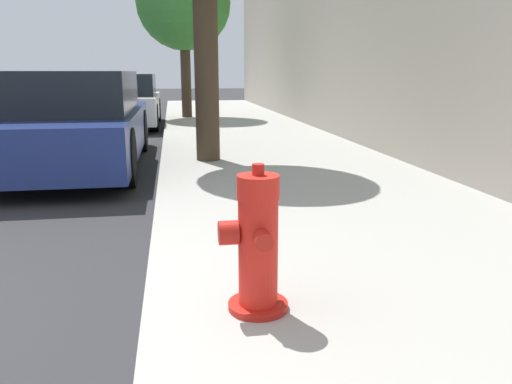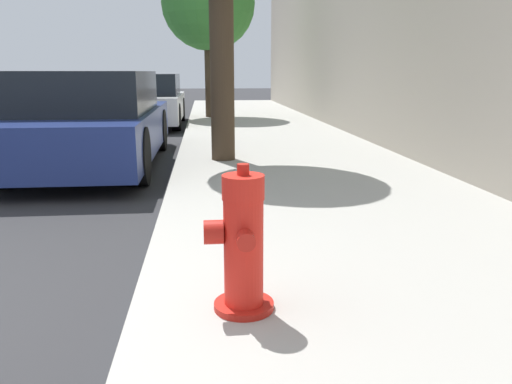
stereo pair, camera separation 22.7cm
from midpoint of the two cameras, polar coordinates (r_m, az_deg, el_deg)
sidewalk_slab at (r=3.04m, az=19.01°, el=-12.31°), size 3.38×40.00×0.12m
fire_hydrant at (r=2.59m, az=-2.43°, el=-6.14°), size 0.36×0.37×0.78m
parked_car_near at (r=7.56m, az=-21.10°, el=7.50°), size 1.87×4.55×1.36m
parked_car_mid at (r=13.08m, az=-15.44°, el=9.96°), size 1.76×3.97×1.30m
street_tree_far at (r=14.26m, az=-8.76°, el=20.61°), size 2.50×2.50×4.28m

